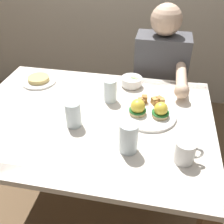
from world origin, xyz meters
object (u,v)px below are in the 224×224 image
(eggs_benedict_plate, at_px, (149,111))
(dining_table, at_px, (90,133))
(fruit_bowl, at_px, (132,81))
(water_glass_extra, at_px, (110,92))
(water_glass_far, at_px, (73,116))
(coffee_mug, at_px, (186,151))
(water_glass_near, at_px, (128,138))
(diner_person, at_px, (160,81))
(side_plate, at_px, (39,80))

(eggs_benedict_plate, bearing_deg, dining_table, -167.96)
(fruit_bowl, xyz_separation_m, water_glass_extra, (-0.09, -0.18, 0.02))
(dining_table, bearing_deg, fruit_bowl, 63.94)
(water_glass_far, bearing_deg, coffee_mug, -15.30)
(eggs_benedict_plate, height_order, water_glass_near, water_glass_near)
(dining_table, distance_m, diner_person, 0.68)
(water_glass_near, distance_m, water_glass_far, 0.30)
(water_glass_extra, bearing_deg, eggs_benedict_plate, -24.77)
(fruit_bowl, relative_size, side_plate, 0.60)
(water_glass_near, relative_size, diner_person, 0.12)
(coffee_mug, xyz_separation_m, diner_person, (-0.13, 0.82, -0.14))
(water_glass_extra, distance_m, diner_person, 0.53)
(dining_table, height_order, coffee_mug, coffee_mug)
(coffee_mug, distance_m, diner_person, 0.84)
(diner_person, bearing_deg, water_glass_near, -97.21)
(fruit_bowl, height_order, side_plate, fruit_bowl)
(dining_table, relative_size, water_glass_far, 9.73)
(water_glass_far, xyz_separation_m, water_glass_extra, (0.12, 0.24, 0.00))
(coffee_mug, bearing_deg, dining_table, 154.12)
(coffee_mug, height_order, water_glass_extra, water_glass_extra)
(coffee_mug, distance_m, water_glass_extra, 0.53)
(water_glass_near, height_order, water_glass_far, water_glass_near)
(side_plate, bearing_deg, dining_table, -35.28)
(eggs_benedict_plate, bearing_deg, side_plate, 162.53)
(water_glass_extra, xyz_separation_m, side_plate, (-0.46, 0.11, -0.04))
(eggs_benedict_plate, height_order, fruit_bowl, eggs_benedict_plate)
(eggs_benedict_plate, distance_m, coffee_mug, 0.32)
(diner_person, bearing_deg, dining_table, -118.29)
(coffee_mug, xyz_separation_m, water_glass_far, (-0.50, 0.14, 0.00))
(fruit_bowl, bearing_deg, side_plate, -173.31)
(coffee_mug, bearing_deg, fruit_bowl, 117.27)
(side_plate, xyz_separation_m, diner_person, (0.71, 0.33, -0.10))
(dining_table, relative_size, fruit_bowl, 10.00)
(water_glass_near, bearing_deg, diner_person, 82.79)
(dining_table, relative_size, water_glass_extra, 9.81)
(diner_person, bearing_deg, eggs_benedict_plate, -94.07)
(side_plate, bearing_deg, water_glass_extra, -13.87)
(fruit_bowl, bearing_deg, dining_table, -116.06)
(water_glass_far, bearing_deg, side_plate, 133.38)
(coffee_mug, relative_size, water_glass_extra, 0.91)
(water_glass_far, bearing_deg, fruit_bowl, 62.81)
(dining_table, height_order, diner_person, diner_person)
(water_glass_extra, height_order, side_plate, water_glass_extra)
(dining_table, bearing_deg, eggs_benedict_plate, 12.04)
(fruit_bowl, bearing_deg, coffee_mug, -62.73)
(dining_table, height_order, side_plate, side_plate)
(side_plate, relative_size, diner_person, 0.18)
(dining_table, xyz_separation_m, water_glass_near, (0.22, -0.20, 0.17))
(dining_table, xyz_separation_m, coffee_mug, (0.45, -0.22, 0.16))
(water_glass_extra, bearing_deg, side_plate, 166.13)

